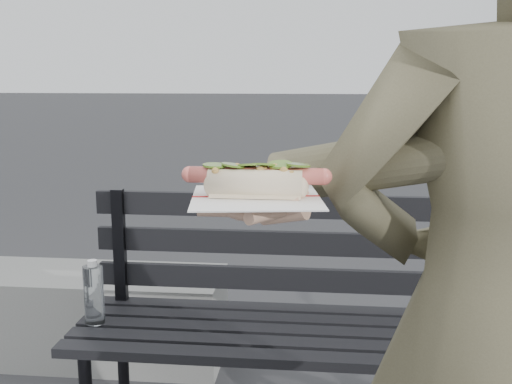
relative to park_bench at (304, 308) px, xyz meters
The scene contains 4 objects.
park_bench is the anchor object (origin of this frame).
concrete_block 1.20m from the park_bench, 147.99° to the left, with size 1.20×0.40×0.40m, color slate.
person 0.97m from the park_bench, 68.64° to the right, with size 0.61×0.40×1.67m, color brown.
held_hotdog 1.09m from the park_bench, 81.53° to the right, with size 0.62×0.32×0.20m.
Camera 1 is at (0.09, -0.89, 1.27)m, focal length 42.00 mm.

